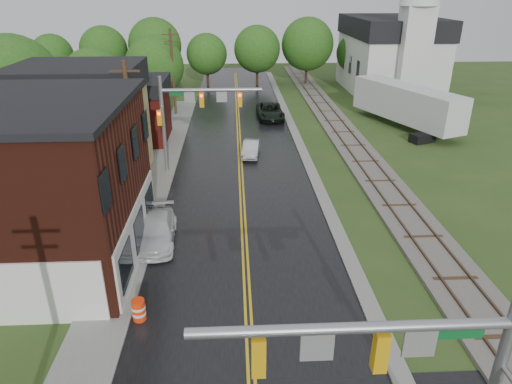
{
  "coord_description": "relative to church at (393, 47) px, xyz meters",
  "views": [
    {
      "loc": [
        -0.46,
        -5.67,
        12.97
      ],
      "look_at": [
        0.59,
        15.2,
        3.5
      ],
      "focal_mm": 32.0,
      "sensor_mm": 36.0,
      "label": 1
    }
  ],
  "objects": [
    {
      "name": "construction_barrel",
      "position": [
        -24.62,
        -43.74,
        -5.33
      ],
      "size": [
        0.68,
        0.68,
        1.0
      ],
      "primitive_type": "cylinder",
      "rotation": [
        0.0,
        0.0,
        -0.24
      ],
      "color": "#F2310A",
      "rests_on": "ground"
    },
    {
      "name": "traffic_signal_near",
      "position": [
        -16.53,
        -51.74,
        -0.87
      ],
      "size": [
        7.34,
        0.3,
        7.2
      ],
      "color": "gray",
      "rests_on": "ground"
    },
    {
      "name": "main_road",
      "position": [
        -20.0,
        -23.74,
        -5.83
      ],
      "size": [
        10.0,
        90.0,
        0.02
      ],
      "primitive_type": "cube",
      "color": "black",
      "rests_on": "ground"
    },
    {
      "name": "church",
      "position": [
        0.0,
        0.0,
        0.0
      ],
      "size": [
        10.4,
        18.4,
        20.0
      ],
      "color": "silver",
      "rests_on": "ground"
    },
    {
      "name": "darkred_building",
      "position": [
        -30.0,
        -18.74,
        -3.63
      ],
      "size": [
        7.0,
        6.0,
        4.4
      ],
      "primitive_type": "cube",
      "color": "#3F0F0C",
      "rests_on": "ground"
    },
    {
      "name": "tree_left_e",
      "position": [
        -28.85,
        -7.84,
        -1.02
      ],
      "size": [
        6.4,
        6.4,
        8.16
      ],
      "color": "black",
      "rests_on": "ground"
    },
    {
      "name": "sedan_silver",
      "position": [
        -19.07,
        -23.45,
        -5.22
      ],
      "size": [
        1.75,
        3.85,
        1.22
      ],
      "primitive_type": "imported",
      "rotation": [
        0.0,
        0.0,
        -0.13
      ],
      "color": "silver",
      "rests_on": "ground"
    },
    {
      "name": "pickup_white",
      "position": [
        -24.8,
        -37.25,
        -5.13
      ],
      "size": [
        2.23,
        4.95,
        1.41
      ],
      "primitive_type": "imported",
      "rotation": [
        0.0,
        0.0,
        0.05
      ],
      "color": "silver",
      "rests_on": "ground"
    },
    {
      "name": "utility_pole_b",
      "position": [
        -26.8,
        -31.74,
        -1.11
      ],
      "size": [
        1.8,
        0.28,
        9.0
      ],
      "color": "#382616",
      "rests_on": "ground"
    },
    {
      "name": "tree_left_b",
      "position": [
        -37.85,
        -21.84,
        -0.12
      ],
      "size": [
        7.6,
        7.6,
        9.69
      ],
      "color": "black",
      "rests_on": "ground"
    },
    {
      "name": "sidewalk_left",
      "position": [
        -26.2,
        -28.74,
        -5.83
      ],
      "size": [
        2.4,
        50.0,
        0.12
      ],
      "primitive_type": "cube",
      "color": "gray",
      "rests_on": "ground"
    },
    {
      "name": "utility_pole_c",
      "position": [
        -26.8,
        -9.74,
        -1.11
      ],
      "size": [
        1.8,
        0.28,
        9.0
      ],
      "color": "#382616",
      "rests_on": "ground"
    },
    {
      "name": "traffic_signal_far",
      "position": [
        -23.47,
        -26.74,
        -0.86
      ],
      "size": [
        7.34,
        0.43,
        7.2
      ],
      "color": "gray",
      "rests_on": "ground"
    },
    {
      "name": "yellow_house",
      "position": [
        -31.0,
        -27.74,
        -2.63
      ],
      "size": [
        8.0,
        7.0,
        6.4
      ],
      "primitive_type": "cube",
      "color": "tan",
      "rests_on": "ground"
    },
    {
      "name": "suv_dark",
      "position": [
        -16.57,
        -11.94,
        -5.04
      ],
      "size": [
        2.78,
        5.77,
        1.58
      ],
      "primitive_type": "imported",
      "rotation": [
        0.0,
        0.0,
        0.03
      ],
      "color": "black",
      "rests_on": "ground"
    },
    {
      "name": "railroad",
      "position": [
        -10.0,
        -18.74,
        -5.73
      ],
      "size": [
        3.2,
        80.0,
        0.3
      ],
      "color": "#59544C",
      "rests_on": "ground"
    },
    {
      "name": "curb_right",
      "position": [
        -14.6,
        -18.74,
        -5.83
      ],
      "size": [
        0.8,
        70.0,
        0.12
      ],
      "primitive_type": "cube",
      "color": "gray",
      "rests_on": "ground"
    },
    {
      "name": "semi_trailer",
      "position": [
        -3.44,
        -15.76,
        -3.42
      ],
      "size": [
        7.55,
        13.28,
        4.09
      ],
      "color": "black",
      "rests_on": "ground"
    },
    {
      "name": "tree_left_c",
      "position": [
        -33.85,
        -13.84,
        -1.32
      ],
      "size": [
        6.0,
        6.0,
        7.65
      ],
      "color": "black",
      "rests_on": "ground"
    }
  ]
}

